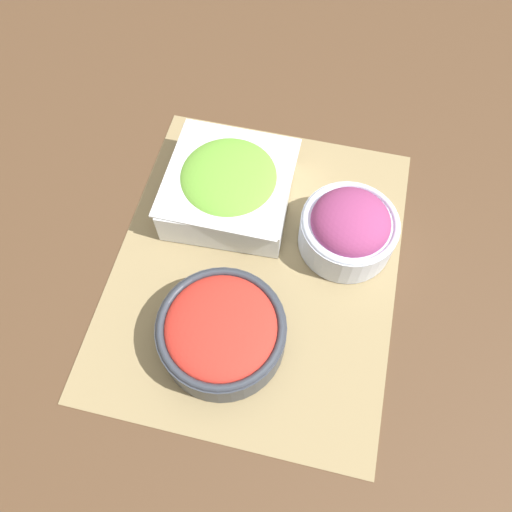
% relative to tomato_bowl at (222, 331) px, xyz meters
% --- Properties ---
extents(ground_plane, '(3.00, 3.00, 0.00)m').
position_rel_tomato_bowl_xyz_m(ground_plane, '(-0.13, 0.02, -0.04)').
color(ground_plane, '#513823').
extents(placemat, '(0.53, 0.43, 0.00)m').
position_rel_tomato_bowl_xyz_m(placemat, '(-0.13, 0.02, -0.04)').
color(placemat, '#937F56').
rests_on(placemat, ground_plane).
extents(tomato_bowl, '(0.18, 0.18, 0.08)m').
position_rel_tomato_bowl_xyz_m(tomato_bowl, '(0.00, 0.00, 0.00)').
color(tomato_bowl, '#333842').
rests_on(tomato_bowl, placemat).
extents(lettuce_bowl, '(0.20, 0.20, 0.08)m').
position_rel_tomato_bowl_xyz_m(lettuce_bowl, '(-0.24, -0.05, 0.00)').
color(lettuce_bowl, white).
rests_on(lettuce_bowl, placemat).
extents(onion_bowl, '(0.15, 0.15, 0.09)m').
position_rel_tomato_bowl_xyz_m(onion_bowl, '(-0.20, 0.15, 0.00)').
color(onion_bowl, silver).
rests_on(onion_bowl, placemat).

